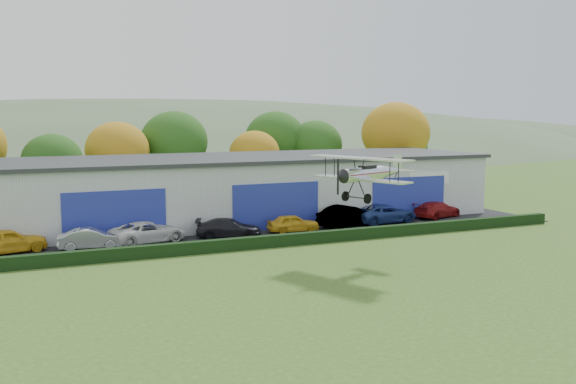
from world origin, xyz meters
name	(u,v)px	position (x,y,z in m)	size (l,w,h in m)	color
ground	(366,324)	(0.00, 0.00, 0.00)	(300.00, 300.00, 0.00)	#35591C
apron	(256,234)	(3.00, 21.00, 0.03)	(48.00, 9.00, 0.05)	black
hedge	(282,240)	(3.00, 16.20, 0.40)	(46.00, 0.60, 0.80)	black
hangar	(249,187)	(5.00, 27.98, 2.66)	(40.60, 12.60, 5.30)	#B2B7BC
tree_belt	(166,146)	(0.85, 40.62, 5.61)	(75.70, 13.22, 10.12)	#3D2614
distant_hills	(54,205)	(-4.38, 140.00, -13.05)	(430.00, 196.00, 56.00)	#4C6642
car_0	(8,241)	(-13.83, 20.85, 0.85)	(1.89, 4.70, 1.60)	gold
car_1	(91,239)	(-8.88, 20.15, 0.74)	(1.45, 4.16, 1.37)	silver
car_2	(148,232)	(-5.00, 20.78, 0.78)	(2.42, 5.24, 1.46)	silver
car_3	(229,228)	(0.65, 20.30, 0.73)	(1.90, 4.68, 1.36)	black
car_4	(293,223)	(5.72, 20.41, 0.71)	(1.56, 3.89, 1.32)	gold
car_5	(347,216)	(10.52, 20.89, 0.89)	(1.78, 5.10, 1.68)	gray
car_6	(384,214)	(14.12, 21.15, 0.81)	(2.52, 5.48, 1.52)	navy
car_7	(437,209)	(19.72, 21.66, 0.74)	(1.92, 4.72, 1.37)	maroon
biplane	(368,172)	(5.71, 9.60, 5.45)	(6.08, 6.83, 2.59)	silver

